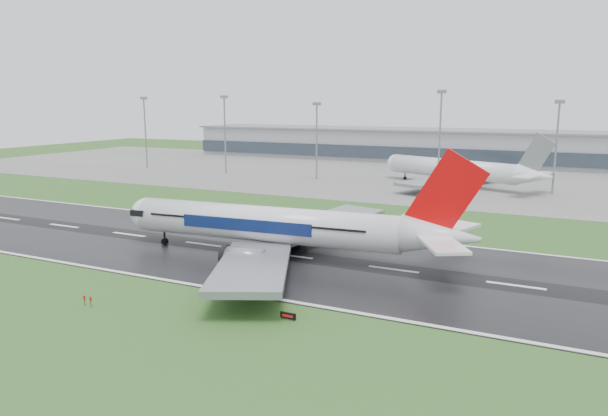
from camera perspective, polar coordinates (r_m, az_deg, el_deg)
The scene contains 12 objects.
ground at distance 115.36m, azimuth -10.25°, elevation -3.74°, with size 520.00×520.00×0.00m, color #27521E.
runway at distance 115.35m, azimuth -10.25°, elevation -3.72°, with size 400.00×45.00×0.10m, color black.
apron at distance 226.88m, azimuth 8.53°, elevation 3.44°, with size 400.00×130.00×0.08m, color slate.
terminal at distance 283.77m, azimuth 12.19°, elevation 6.29°, with size 240.00×36.00×15.00m, color gray.
main_airliner at distance 102.02m, azimuth -1.71°, elevation 0.42°, with size 68.72×65.44×20.29m, color silver, non-canonical shape.
parked_airliner at distance 199.03m, azimuth 15.63°, elevation 4.88°, with size 64.06×59.64×18.78m, color silver, non-canonical shape.
runway_sign at distance 75.45m, azimuth -1.65°, elevation -11.07°, with size 2.30×0.26×1.04m, color black, non-canonical shape.
floodmast_0 at distance 254.41m, azimuth -16.00°, elevation 7.31°, with size 0.64×0.64×29.93m, color gray.
floodmast_1 at distance 229.03m, azimuth -8.13°, elevation 7.31°, with size 0.64×0.64×30.27m, color gray.
floodmast_2 at distance 209.25m, azimuth 1.31°, elevation 6.73°, with size 0.64×0.64×27.57m, color gray.
floodmast_3 at distance 194.80m, azimuth 13.78°, elevation 6.72°, with size 0.64×0.64×31.64m, color gray.
floodmast_4 at distance 190.77m, azimuth 24.49°, elevation 5.48°, with size 0.64×0.64×28.28m, color gray.
Camera 1 is at (66.00, -90.18, 28.61)m, focal length 32.73 mm.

